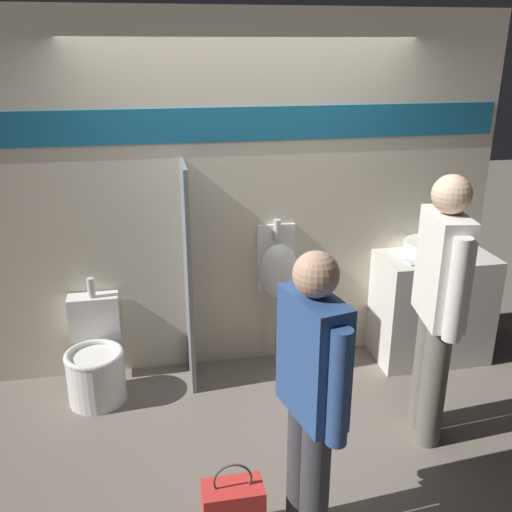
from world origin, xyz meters
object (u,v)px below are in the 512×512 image
(person_in_vest, at_px, (439,301))
(shopping_bag, at_px, (233,511))
(person_with_lanyard, at_px, (311,394))
(cell_phone, at_px, (411,262))
(urinal_near_counter, at_px, (279,271))
(sink_basin, at_px, (429,248))
(toilet, at_px, (96,362))

(person_in_vest, height_order, shopping_bag, person_in_vest)
(person_with_lanyard, relative_size, shopping_bag, 3.43)
(person_in_vest, xyz_separation_m, person_with_lanyard, (-1.00, -0.69, -0.08))
(cell_phone, distance_m, urinal_near_counter, 1.01)
(sink_basin, xyz_separation_m, urinal_near_counter, (-1.20, 0.07, -0.14))
(person_with_lanyard, bearing_deg, toilet, 23.57)
(sink_basin, xyz_separation_m, shopping_bag, (-1.82, -1.60, -0.78))
(cell_phone, relative_size, toilet, 0.16)
(person_in_vest, bearing_deg, sink_basin, -14.72)
(urinal_near_counter, xyz_separation_m, person_in_vest, (0.76, -1.06, 0.16))
(sink_basin, distance_m, cell_phone, 0.27)
(sink_basin, distance_m, toilet, 2.69)
(person_in_vest, distance_m, person_with_lanyard, 1.22)
(toilet, xyz_separation_m, person_in_vest, (2.17, -0.87, 0.69))
(sink_basin, relative_size, person_with_lanyard, 0.25)
(urinal_near_counter, xyz_separation_m, person_with_lanyard, (-0.24, -1.75, 0.08))
(cell_phone, bearing_deg, person_with_lanyard, -128.86)
(sink_basin, xyz_separation_m, person_in_vest, (-0.44, -0.99, 0.03))
(sink_basin, distance_m, person_in_vest, 1.08)
(sink_basin, relative_size, cell_phone, 2.88)
(person_in_vest, xyz_separation_m, shopping_bag, (-1.38, -0.61, -0.80))
(cell_phone, relative_size, urinal_near_counter, 0.12)
(person_in_vest, bearing_deg, cell_phone, -5.54)
(urinal_near_counter, relative_size, person_in_vest, 0.68)
(urinal_near_counter, distance_m, shopping_bag, 1.89)
(urinal_near_counter, bearing_deg, toilet, -172.25)
(person_in_vest, relative_size, shopping_bag, 3.76)
(sink_basin, height_order, toilet, sink_basin)
(urinal_near_counter, height_order, person_with_lanyard, person_with_lanyard)
(cell_phone, xyz_separation_m, toilet, (-2.39, 0.03, -0.62))
(person_with_lanyard, xyz_separation_m, shopping_bag, (-0.38, 0.08, -0.72))
(toilet, distance_m, person_in_vest, 2.43)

